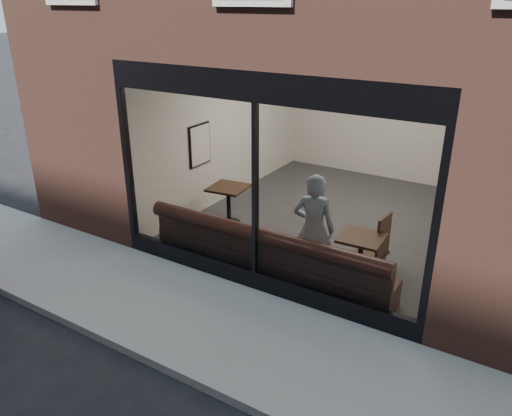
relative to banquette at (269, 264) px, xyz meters
The scene contains 20 objects.
ground 2.46m from the banquette, 90.00° to the right, with size 120.00×120.00×0.00m, color black.
sidewalk_near 1.47m from the banquette, 90.00° to the right, with size 40.00×2.00×0.01m, color gray.
kerb_near 2.51m from the banquette, 90.00° to the right, with size 40.00×0.10×0.12m, color gray.
host_building_pier_left 6.84m from the banquette, 124.05° to the left, with size 2.50×12.00×3.20m, color brown.
host_building_backfill 8.66m from the banquette, 90.00° to the left, with size 5.00×6.00×3.20m, color brown.
cafe_floor 2.56m from the banquette, 90.00° to the left, with size 6.00×6.00×0.00m, color #2D2D30.
cafe_ceiling 3.91m from the banquette, 90.00° to the left, with size 6.00×6.00×0.00m, color white.
cafe_wall_back 5.71m from the banquette, 90.00° to the left, with size 5.00×5.00×0.00m, color silver.
cafe_wall_left 3.82m from the banquette, 134.32° to the left, with size 6.00×6.00×0.00m, color silver.
cafe_wall_right 3.82m from the banquette, 45.68° to the left, with size 6.00×6.00×0.00m, color silver.
storefront_kick 0.41m from the banquette, 90.00° to the right, with size 5.00×0.10×0.30m, color black.
storefront_header 2.80m from the banquette, 90.00° to the right, with size 5.00×0.10×0.40m, color black.
storefront_mullion 1.38m from the banquette, 90.00° to the right, with size 0.06×0.10×2.50m, color black.
storefront_glass 1.39m from the banquette, 90.00° to the right, with size 4.80×4.80×0.00m, color white.
banquette is the anchor object (origin of this frame).
person 0.93m from the banquette, 22.09° to the left, with size 0.63×0.42×1.74m, color #A1BCD5.
cafe_table_left 2.19m from the banquette, 141.64° to the left, with size 0.67×0.67×0.04m, color #321D13.
cafe_table_right 1.48m from the banquette, 26.38° to the left, with size 0.64×0.64×0.04m, color #321D13.
cafe_chair_right 1.68m from the banquette, 42.57° to the left, with size 0.47×0.47×0.05m, color #321D13.
wall_poster 3.12m from the banquette, 148.18° to the left, with size 0.02×0.57×0.76m, color white.
Camera 1 is at (3.42, -3.46, 4.04)m, focal length 35.00 mm.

